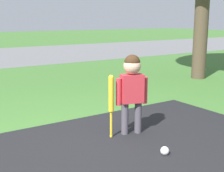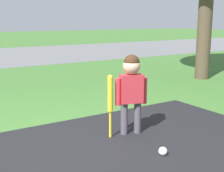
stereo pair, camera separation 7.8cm
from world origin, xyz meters
name	(u,v)px [view 2 (the right image)]	position (x,y,z in m)	size (l,w,h in m)	color
ground_plane	(73,156)	(0.00, 0.00, 0.00)	(60.00, 60.00, 0.00)	#3D6B2D
child	(131,83)	(0.81, 0.18, 0.59)	(0.35, 0.20, 0.90)	#4C4751
baseball_bat	(110,97)	(0.56, 0.20, 0.46)	(0.06, 0.06, 0.70)	yellow
sports_ball	(163,151)	(0.74, -0.46, 0.04)	(0.08, 0.08, 0.08)	white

